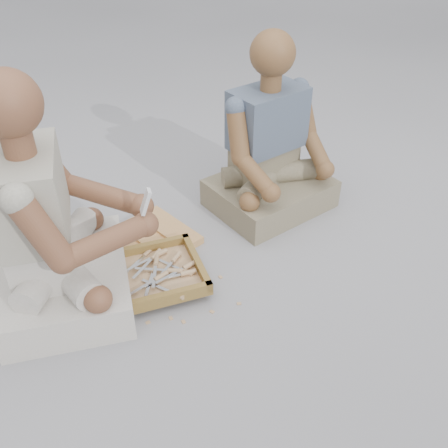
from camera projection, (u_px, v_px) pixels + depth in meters
name	position (u px, v px, depth m)	size (l,w,h in m)	color
ground	(234.00, 304.00, 2.17)	(60.00, 60.00, 0.00)	#95959A
carved_panel	(134.00, 248.00, 2.46)	(0.58, 0.39, 0.04)	#AB8A42
tool_tray	(149.00, 276.00, 2.23)	(0.50, 0.41, 0.06)	brown
chisel_0	(173.00, 293.00, 2.13)	(0.15, 0.19, 0.02)	silver
chisel_1	(186.00, 267.00, 2.25)	(0.22, 0.08, 0.02)	silver
chisel_2	(154.00, 257.00, 2.30)	(0.18, 0.16, 0.02)	silver
chisel_3	(154.00, 271.00, 2.24)	(0.12, 0.20, 0.02)	silver
chisel_4	(146.00, 254.00, 2.34)	(0.18, 0.15, 0.02)	silver
chisel_5	(174.00, 260.00, 2.29)	(0.18, 0.16, 0.02)	silver
chisel_6	(182.00, 270.00, 2.25)	(0.14, 0.19, 0.02)	silver
chisel_7	(156.00, 255.00, 2.32)	(0.21, 0.09, 0.02)	silver
chisel_8	(157.00, 278.00, 2.19)	(0.21, 0.10, 0.02)	silver
chisel_9	(184.00, 274.00, 2.22)	(0.22, 0.03, 0.02)	silver
chisel_10	(171.00, 270.00, 2.23)	(0.20, 0.12, 0.02)	silver
chisel_11	(156.00, 263.00, 2.27)	(0.09, 0.21, 0.02)	silver
wood_chip_0	(171.00, 318.00, 2.10)	(0.02, 0.01, 0.00)	tan
wood_chip_1	(212.00, 312.00, 2.13)	(0.02, 0.01, 0.00)	tan
wood_chip_2	(118.00, 253.00, 2.45)	(0.02, 0.01, 0.00)	tan
wood_chip_3	(221.00, 277.00, 2.31)	(0.02, 0.01, 0.00)	tan
wood_chip_4	(114.00, 319.00, 2.10)	(0.02, 0.01, 0.00)	tan
wood_chip_5	(103.00, 248.00, 2.48)	(0.02, 0.01, 0.00)	tan
wood_chip_6	(184.00, 322.00, 2.08)	(0.02, 0.01, 0.00)	tan
wood_chip_7	(142.00, 297.00, 2.20)	(0.02, 0.01, 0.00)	tan
wood_chip_8	(181.00, 247.00, 2.48)	(0.02, 0.01, 0.00)	tan
wood_chip_9	(239.00, 304.00, 2.17)	(0.02, 0.01, 0.00)	tan
wood_chip_10	(183.00, 270.00, 2.35)	(0.02, 0.01, 0.00)	tan
wood_chip_11	(148.00, 322.00, 2.08)	(0.02, 0.01, 0.00)	tan
wood_chip_12	(108.00, 264.00, 2.38)	(0.02, 0.01, 0.00)	tan
craftsman	(53.00, 233.00, 2.01)	(0.73, 0.72, 1.02)	beige
companion	(270.00, 154.00, 2.62)	(0.70, 0.61, 0.94)	#7A7058
mobile_phone	(146.00, 202.00, 1.95)	(0.06, 0.05, 0.11)	silver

